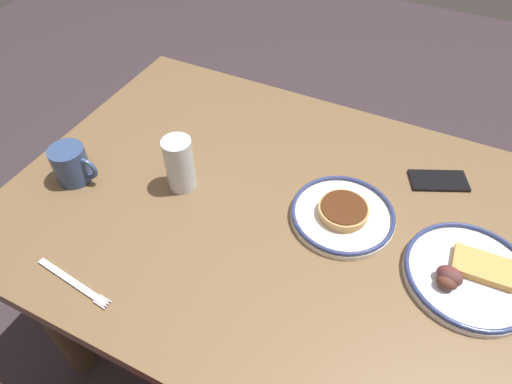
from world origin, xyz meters
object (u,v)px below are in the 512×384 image
at_px(fork_near, 74,283).
at_px(drinking_glass, 180,166).
at_px(cell_phone, 439,181).
at_px(coffee_mug, 72,164).
at_px(plate_near_main, 343,214).
at_px(plate_center_pancakes, 468,276).

bearing_deg(fork_near, drinking_glass, -98.33).
height_order(drinking_glass, cell_phone, drinking_glass).
distance_m(coffee_mug, fork_near, 0.33).
height_order(cell_phone, fork_near, cell_phone).
xyz_separation_m(coffee_mug, drinking_glass, (-0.26, -0.10, 0.01)).
height_order(drinking_glass, fork_near, drinking_glass).
xyz_separation_m(plate_near_main, drinking_glass, (0.40, 0.07, 0.05)).
bearing_deg(cell_phone, plate_near_main, 26.28).
distance_m(plate_near_main, coffee_mug, 0.68).
bearing_deg(fork_near, plate_center_pancakes, -153.30).
relative_size(drinking_glass, fork_near, 0.70).
bearing_deg(cell_phone, coffee_mug, 0.77).
relative_size(plate_near_main, fork_near, 1.20).
bearing_deg(plate_center_pancakes, plate_near_main, -9.14).
distance_m(coffee_mug, drinking_glass, 0.28).
distance_m(plate_near_main, plate_center_pancakes, 0.29).
bearing_deg(coffee_mug, plate_near_main, -165.33).
height_order(plate_near_main, drinking_glass, drinking_glass).
bearing_deg(coffee_mug, cell_phone, -154.76).
bearing_deg(drinking_glass, coffee_mug, 21.09).
relative_size(coffee_mug, fork_near, 0.59).
bearing_deg(coffee_mug, plate_center_pancakes, -172.46).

